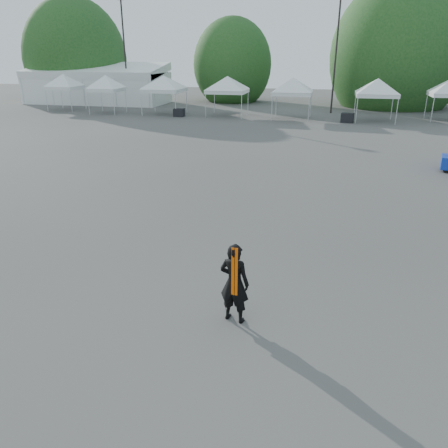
# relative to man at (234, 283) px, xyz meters

# --- Properties ---
(ground) EXTENTS (120.00, 120.00, 0.00)m
(ground) POSITION_rel_man_xyz_m (-1.10, 2.73, -0.87)
(ground) COLOR #474442
(ground) RESTS_ON ground
(marquee) EXTENTS (15.00, 6.25, 4.23)m
(marquee) POSITION_rel_man_xyz_m (-23.10, 37.73, 1.10)
(marquee) COLOR white
(marquee) RESTS_ON ground
(light_pole_west) EXTENTS (0.60, 0.25, 10.30)m
(light_pole_west) POSITION_rel_man_xyz_m (-19.10, 36.73, 4.90)
(light_pole_west) COLOR black
(light_pole_west) RESTS_ON ground
(light_pole_east) EXTENTS (0.60, 0.25, 9.80)m
(light_pole_east) POSITION_rel_man_xyz_m (1.90, 34.73, 4.64)
(light_pole_east) COLOR black
(light_pole_east) RESTS_ON ground
(tree_far_w) EXTENTS (4.80, 4.80, 7.30)m
(tree_far_w) POSITION_rel_man_xyz_m (-27.10, 40.73, 3.67)
(tree_far_w) COLOR #382314
(tree_far_w) RESTS_ON ground
(tree_mid_w) EXTENTS (4.16, 4.16, 6.33)m
(tree_mid_w) POSITION_rel_man_xyz_m (-9.10, 42.73, 3.06)
(tree_mid_w) COLOR #382314
(tree_mid_w) RESTS_ON ground
(tree_mid_e) EXTENTS (5.12, 5.12, 7.79)m
(tree_mid_e) POSITION_rel_man_xyz_m (7.90, 41.73, 3.97)
(tree_mid_e) COLOR #382314
(tree_mid_e) RESTS_ON ground
(tent_a) EXTENTS (3.89, 3.89, 3.88)m
(tent_a) POSITION_rel_man_xyz_m (-23.04, 31.30, 2.19)
(tent_a) COLOR silver
(tent_a) RESTS_ON ground
(tent_b) EXTENTS (3.77, 3.77, 3.88)m
(tent_b) POSITION_rel_man_xyz_m (-18.04, 30.02, 2.18)
(tent_b) COLOR silver
(tent_b) RESTS_ON ground
(tent_c) EXTENTS (4.72, 4.72, 3.88)m
(tent_c) POSITION_rel_man_xyz_m (-12.74, 30.56, 2.19)
(tent_c) COLOR silver
(tent_c) RESTS_ON ground
(tent_d) EXTENTS (4.69, 4.69, 3.88)m
(tent_d) POSITION_rel_man_xyz_m (-7.01, 30.78, 2.19)
(tent_d) COLOR silver
(tent_d) RESTS_ON ground
(tent_e) EXTENTS (4.48, 4.48, 3.88)m
(tent_e) POSITION_rel_man_xyz_m (-1.35, 30.18, 2.19)
(tent_e) COLOR silver
(tent_e) RESTS_ON ground
(tent_f) EXTENTS (4.48, 4.48, 3.88)m
(tent_f) POSITION_rel_man_xyz_m (5.29, 30.18, 2.19)
(tent_f) COLOR silver
(tent_f) RESTS_ON ground
(man) EXTENTS (0.71, 0.54, 1.74)m
(man) POSITION_rel_man_xyz_m (0.00, 0.00, 0.00)
(man) COLOR black
(man) RESTS_ON ground
(crate_west) EXTENTS (0.89, 0.70, 0.68)m
(crate_west) POSITION_rel_man_xyz_m (-10.97, 29.29, -0.53)
(crate_west) COLOR black
(crate_west) RESTS_ON ground
(crate_mid) EXTENTS (1.06, 0.89, 0.74)m
(crate_mid) POSITION_rel_man_xyz_m (3.18, 29.03, -0.50)
(crate_mid) COLOR black
(crate_mid) RESTS_ON ground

